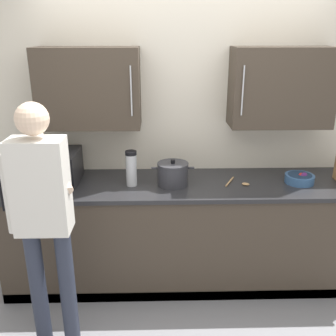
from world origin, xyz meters
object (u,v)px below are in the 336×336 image
Objects in this scene: person_figure at (43,211)px; fruit_bowl at (300,178)px; microwave_oven at (42,168)px; thermos_flask at (131,168)px; stock_pot at (173,174)px; wooden_spoon at (238,183)px.

fruit_bowl is at bearing 20.58° from person_figure.
fruit_bowl is (2.15, -0.06, -0.09)m from microwave_oven.
stock_pot is at bearing 0.24° from thermos_flask.
person_figure is (-1.40, -0.71, 0.11)m from wooden_spoon.
thermos_flask is 0.87m from person_figure.
fruit_bowl is 0.14× the size of person_figure.
fruit_bowl is (1.40, 0.02, -0.11)m from thermos_flask.
fruit_bowl is at bearing -1.62° from microwave_oven.
stock_pot is (0.34, 0.00, -0.05)m from thermos_flask.
microwave_oven is 1.63m from wooden_spoon.
thermos_flask is at bearing -179.76° from stock_pot.
fruit_bowl is at bearing 1.45° from wooden_spoon.
wooden_spoon is at bearing -2.60° from microwave_oven.
microwave_oven is 1.09m from stock_pot.
thermos_flask is at bearing -5.99° from microwave_oven.
person_figure is (-0.52, -0.70, -0.03)m from thermos_flask.
person_figure is at bearing -140.57° from stock_pot.
wooden_spoon is 0.89× the size of fruit_bowl.
microwave_oven is 3.67× the size of wooden_spoon.
thermos_flask reaches higher than wooden_spoon.
stock_pot is at bearing -4.07° from microwave_oven.
person_figure is (-0.86, -0.70, 0.02)m from stock_pot.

